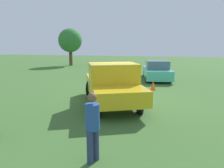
{
  "coord_description": "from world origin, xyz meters",
  "views": [
    {
      "loc": [
        -9.8,
        -2.3,
        2.6
      ],
      "look_at": [
        -0.97,
        -0.08,
        0.9
      ],
      "focal_mm": 33.54,
      "sensor_mm": 36.0,
      "label": 1
    }
  ],
  "objects": [
    {
      "name": "sedan_near",
      "position": [
        6.52,
        -1.72,
        0.66
      ],
      "size": [
        4.78,
        2.52,
        1.45
      ],
      "rotation": [
        0.0,
        0.0,
        0.16
      ],
      "color": "black",
      "rests_on": "ground_plane"
    },
    {
      "name": "pickup_truck",
      "position": [
        -1.08,
        -0.13,
        0.96
      ],
      "size": [
        5.22,
        3.79,
        1.84
      ],
      "rotation": [
        0.0,
        0.0,
        0.42
      ],
      "color": "black",
      "rests_on": "ground_plane"
    },
    {
      "name": "ground_plane",
      "position": [
        0.0,
        0.0,
        0.0
      ],
      "size": [
        80.0,
        80.0,
        0.0
      ],
      "primitive_type": "plane",
      "color": "#3D662D"
    },
    {
      "name": "person_bystander",
      "position": [
        -5.69,
        -0.82,
        0.89
      ],
      "size": [
        0.42,
        0.42,
        1.6
      ],
      "rotation": [
        0.0,
        0.0,
        4.3
      ],
      "color": "navy",
      "rests_on": "ground_plane"
    },
    {
      "name": "traffic_cone",
      "position": [
        2.45,
        -1.71,
        0.28
      ],
      "size": [
        0.32,
        0.32,
        0.55
      ],
      "primitive_type": "cone",
      "color": "orange",
      "rests_on": "ground_plane"
    },
    {
      "name": "tree_back_right",
      "position": [
        15.06,
        9.42,
        3.15
      ],
      "size": [
        2.97,
        2.97,
        4.66
      ],
      "color": "brown",
      "rests_on": "ground_plane"
    }
  ]
}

